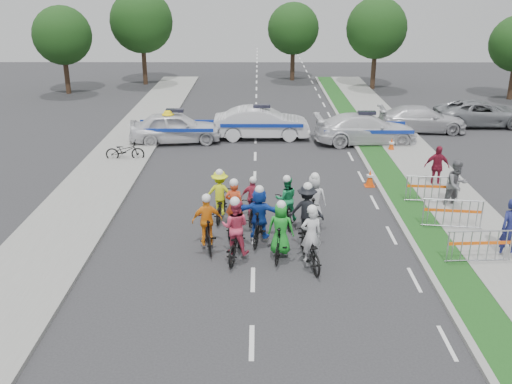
{
  "coord_description": "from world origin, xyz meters",
  "views": [
    {
      "loc": [
        0.15,
        -14.31,
        8.04
      ],
      "look_at": [
        0.07,
        4.18,
        1.1
      ],
      "focal_mm": 40.0,
      "sensor_mm": 36.0,
      "label": 1
    }
  ],
  "objects_px": {
    "marshal_hiviz": "(169,127)",
    "spectator_2": "(437,167)",
    "parked_bike": "(125,151)",
    "police_car_0": "(176,127)",
    "police_car_2": "(366,129)",
    "tree_4": "(293,29)",
    "barrier_0": "(479,248)",
    "cone_1": "(391,145)",
    "spectator_1": "(456,185)",
    "rider_1": "(281,235)",
    "rider_7": "(314,205)",
    "rider_10": "(220,199)",
    "rider_0": "(311,246)",
    "tree_1": "(376,28)",
    "tree_3": "(142,21)",
    "rider_3": "(208,228)",
    "spectator_0": "(511,229)",
    "barrier_2": "(432,190)",
    "rider_9": "(253,204)",
    "rider_5": "(259,218)",
    "civilian_sedan": "(422,119)",
    "rider_6": "(234,215)",
    "cone_0": "(370,178)",
    "tree_0": "(62,36)",
    "rider_2": "(235,235)",
    "barrier_1": "(452,215)",
    "rider_4": "(306,217)",
    "rider_8": "(286,206)",
    "civilian_suv": "(481,113)"
  },
  "relations": [
    {
      "from": "cone_1",
      "to": "tree_0",
      "type": "distance_m",
      "value": 25.97
    },
    {
      "from": "police_car_2",
      "to": "civilian_sedan",
      "type": "bearing_deg",
      "value": -58.54
    },
    {
      "from": "spectator_0",
      "to": "spectator_2",
      "type": "xyz_separation_m",
      "value": [
        -0.38,
        6.32,
        -0.08
      ]
    },
    {
      "from": "rider_4",
      "to": "police_car_2",
      "type": "bearing_deg",
      "value": -97.22
    },
    {
      "from": "rider_7",
      "to": "civilian_sedan",
      "type": "distance_m",
      "value": 14.94
    },
    {
      "from": "rider_1",
      "to": "rider_7",
      "type": "bearing_deg",
      "value": -105.77
    },
    {
      "from": "rider_2",
      "to": "barrier_0",
      "type": "bearing_deg",
      "value": -174.3
    },
    {
      "from": "rider_5",
      "to": "rider_9",
      "type": "distance_m",
      "value": 1.63
    },
    {
      "from": "rider_2",
      "to": "rider_5",
      "type": "bearing_deg",
      "value": -112.97
    },
    {
      "from": "police_car_2",
      "to": "tree_4",
      "type": "relative_size",
      "value": 0.84
    },
    {
      "from": "rider_3",
      "to": "parked_bike",
      "type": "xyz_separation_m",
      "value": [
        -4.67,
        9.35,
        -0.25
      ]
    },
    {
      "from": "rider_5",
      "to": "barrier_0",
      "type": "height_order",
      "value": "rider_5"
    },
    {
      "from": "rider_9",
      "to": "cone_1",
      "type": "height_order",
      "value": "rider_9"
    },
    {
      "from": "rider_4",
      "to": "rider_6",
      "type": "xyz_separation_m",
      "value": [
        -2.36,
        0.54,
        -0.13
      ]
    },
    {
      "from": "rider_7",
      "to": "spectator_1",
      "type": "height_order",
      "value": "rider_7"
    },
    {
      "from": "police_car_0",
      "to": "tree_0",
      "type": "height_order",
      "value": "tree_0"
    },
    {
      "from": "rider_2",
      "to": "marshal_hiviz",
      "type": "height_order",
      "value": "rider_2"
    },
    {
      "from": "police_car_0",
      "to": "police_car_2",
      "type": "bearing_deg",
      "value": -98.42
    },
    {
      "from": "tree_0",
      "to": "tree_3",
      "type": "xyz_separation_m",
      "value": [
        5.0,
        4.0,
        0.7
      ]
    },
    {
      "from": "rider_4",
      "to": "rider_8",
      "type": "bearing_deg",
      "value": -51.99
    },
    {
      "from": "rider_0",
      "to": "spectator_1",
      "type": "bearing_deg",
      "value": -151.68
    },
    {
      "from": "rider_10",
      "to": "police_car_2",
      "type": "distance_m",
      "value": 12.1
    },
    {
      "from": "rider_3",
      "to": "marshal_hiviz",
      "type": "distance_m",
      "value": 12.76
    },
    {
      "from": "rider_4",
      "to": "parked_bike",
      "type": "distance_m",
      "value": 11.64
    },
    {
      "from": "tree_3",
      "to": "spectator_2",
      "type": "bearing_deg",
      "value": -55.91
    },
    {
      "from": "rider_0",
      "to": "tree_1",
      "type": "bearing_deg",
      "value": -114.22
    },
    {
      "from": "marshal_hiviz",
      "to": "parked_bike",
      "type": "distance_m",
      "value": 3.47
    },
    {
      "from": "tree_3",
      "to": "rider_3",
      "type": "bearing_deg",
      "value": -75.86
    },
    {
      "from": "rider_1",
      "to": "tree_0",
      "type": "distance_m",
      "value": 30.64
    },
    {
      "from": "barrier_2",
      "to": "parked_bike",
      "type": "xyz_separation_m",
      "value": [
        -12.8,
        5.51,
        -0.09
      ]
    },
    {
      "from": "rider_2",
      "to": "spectator_0",
      "type": "xyz_separation_m",
      "value": [
        8.33,
        0.05,
        0.2
      ]
    },
    {
      "from": "police_car_0",
      "to": "spectator_1",
      "type": "xyz_separation_m",
      "value": [
        11.58,
        -9.09,
        0.13
      ]
    },
    {
      "from": "rider_7",
      "to": "civilian_sedan",
      "type": "xyz_separation_m",
      "value": [
        7.22,
        13.08,
        -0.06
      ]
    },
    {
      "from": "civilian_suv",
      "to": "barrier_1",
      "type": "xyz_separation_m",
      "value": [
        -6.37,
        -14.77,
        -0.16
      ]
    },
    {
      "from": "rider_2",
      "to": "tree_4",
      "type": "bearing_deg",
      "value": -86.94
    },
    {
      "from": "rider_7",
      "to": "barrier_0",
      "type": "distance_m",
      "value": 5.46
    },
    {
      "from": "spectator_0",
      "to": "barrier_2",
      "type": "xyz_separation_m",
      "value": [
        -1.09,
        4.39,
        -0.39
      ]
    },
    {
      "from": "parked_bike",
      "to": "police_car_0",
      "type": "bearing_deg",
      "value": -35.11
    },
    {
      "from": "barrier_0",
      "to": "cone_1",
      "type": "distance_m",
      "value": 11.9
    },
    {
      "from": "barrier_1",
      "to": "tree_3",
      "type": "bearing_deg",
      "value": 118.79
    },
    {
      "from": "rider_5",
      "to": "cone_1",
      "type": "distance_m",
      "value": 12.2
    },
    {
      "from": "rider_3",
      "to": "barrier_1",
      "type": "distance_m",
      "value": 8.27
    },
    {
      "from": "marshal_hiviz",
      "to": "tree_0",
      "type": "relative_size",
      "value": 0.28
    },
    {
      "from": "tree_1",
      "to": "tree_0",
      "type": "bearing_deg",
      "value": -175.03
    },
    {
      "from": "rider_6",
      "to": "cone_0",
      "type": "relative_size",
      "value": 2.84
    },
    {
      "from": "rider_8",
      "to": "tree_3",
      "type": "relative_size",
      "value": 0.25
    },
    {
      "from": "spectator_1",
      "to": "spectator_2",
      "type": "relative_size",
      "value": 1.07
    },
    {
      "from": "marshal_hiviz",
      "to": "spectator_2",
      "type": "bearing_deg",
      "value": 157.57
    },
    {
      "from": "rider_5",
      "to": "rider_7",
      "type": "bearing_deg",
      "value": -135.21
    },
    {
      "from": "tree_0",
      "to": "tree_3",
      "type": "height_order",
      "value": "tree_3"
    }
  ]
}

